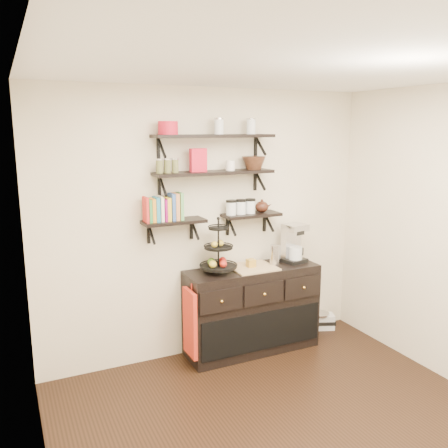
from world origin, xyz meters
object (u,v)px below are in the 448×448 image
fruit_stand (219,255)px  sideboard (252,309)px  radio (320,321)px  coffee_maker (293,244)px

fruit_stand → sideboard: bearing=-0.6°
radio → coffee_maker: bearing=-145.6°
fruit_stand → radio: fruit_stand is taller
fruit_stand → radio: 1.69m
sideboard → fruit_stand: fruit_stand is taller
fruit_stand → coffee_maker: (0.89, 0.02, 0.01)m
fruit_stand → radio: (1.36, 0.13, -0.99)m
sideboard → fruit_stand: size_ratio=2.60×
fruit_stand → coffee_maker: 0.89m
sideboard → coffee_maker: 0.82m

